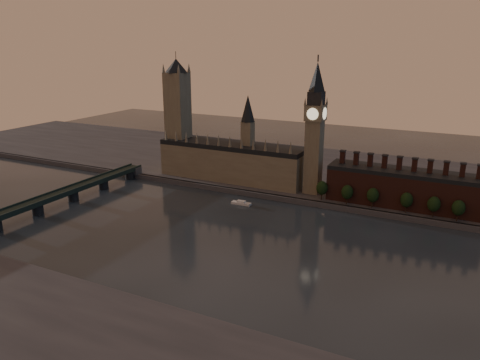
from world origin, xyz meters
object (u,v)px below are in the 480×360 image
at_px(westminster_bridge, 53,199).
at_px(victoria_tower, 178,112).
at_px(river_boat, 241,203).
at_px(big_ben, 315,127).

bearing_deg(westminster_bridge, victoria_tower, 73.44).
bearing_deg(river_boat, westminster_bridge, -150.57).
distance_m(victoria_tower, westminster_bridge, 133.21).
distance_m(big_ben, westminster_bridge, 205.83).
relative_size(big_ben, westminster_bridge, 0.54).
bearing_deg(victoria_tower, river_boat, -28.15).
bearing_deg(westminster_bridge, river_boat, 30.15).
bearing_deg(big_ben, victoria_tower, 177.80).
xyz_separation_m(big_ben, river_boat, (-42.75, -41.69, -55.65)).
bearing_deg(victoria_tower, big_ben, -2.20).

